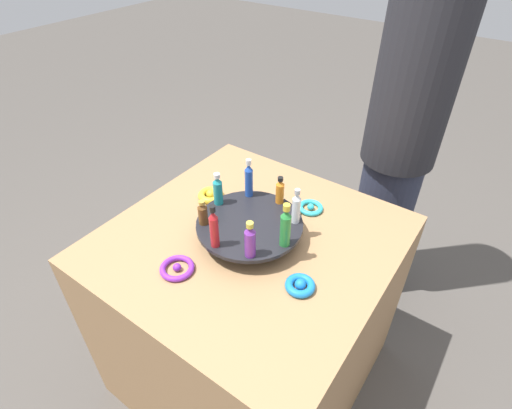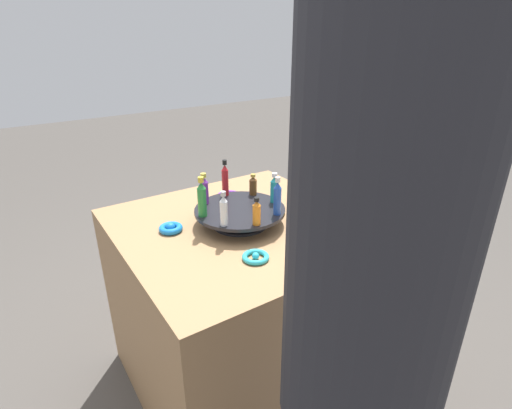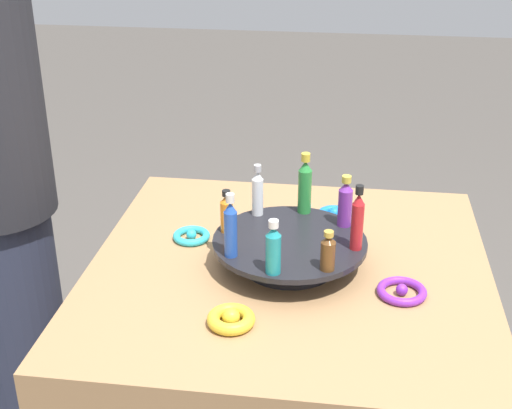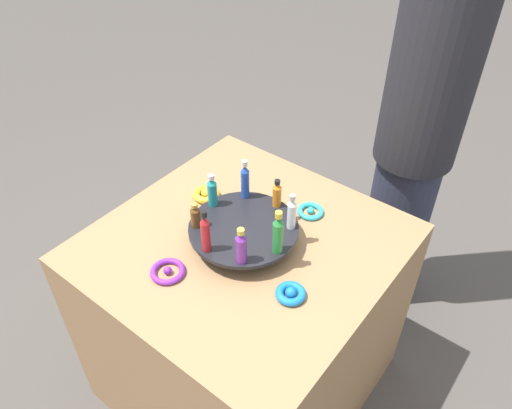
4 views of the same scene
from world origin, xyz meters
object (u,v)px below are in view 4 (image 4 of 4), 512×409
(bottle_green, at_px, (278,234))
(bottle_blue, at_px, (245,181))
(ribbon_bow_purple, at_px, (168,271))
(bottle_brown, at_px, (195,216))
(bottle_teal, at_px, (212,191))
(bottle_clear, at_px, (292,213))
(bottle_orange, at_px, (277,194))
(bottle_purple, at_px, (241,247))
(ribbon_bow_blue, at_px, (291,293))
(person_figure, at_px, (421,122))
(bottle_red, at_px, (206,233))
(ribbon_bow_gold, at_px, (206,194))
(display_stand, at_px, (244,232))
(ribbon_bow_teal, at_px, (310,211))

(bottle_green, distance_m, bottle_blue, 0.26)
(bottle_blue, height_order, ribbon_bow_purple, bottle_blue)
(bottle_green, distance_m, bottle_brown, 0.26)
(bottle_blue, distance_m, bottle_teal, 0.11)
(bottle_clear, bearing_deg, bottle_orange, 59.42)
(bottle_purple, bearing_deg, bottle_clear, -8.08)
(bottle_clear, bearing_deg, bottle_blue, 81.92)
(ribbon_bow_blue, bearing_deg, bottle_teal, 74.01)
(ribbon_bow_blue, relative_size, person_figure, 0.05)
(bottle_orange, height_order, bottle_red, bottle_red)
(bottle_red, xyz_separation_m, ribbon_bow_gold, (0.23, 0.22, -0.12))
(bottle_blue, bearing_deg, bottle_orange, -75.58)
(bottle_red, distance_m, person_figure, 0.93)
(ribbon_bow_gold, xyz_separation_m, ribbon_bow_purple, (-0.32, -0.15, -0.00))
(ribbon_bow_purple, bearing_deg, bottle_clear, -32.02)
(bottle_teal, height_order, person_figure, person_figure)
(ribbon_bow_purple, xyz_separation_m, person_figure, (1.00, -0.29, 0.13))
(bottle_clear, distance_m, ribbon_bow_gold, 0.36)
(bottle_green, distance_m, person_figure, 0.79)
(bottle_red, bearing_deg, ribbon_bow_blue, -78.54)
(display_stand, distance_m, bottle_purple, 0.16)
(display_stand, xyz_separation_m, bottle_orange, (0.14, -0.02, 0.07))
(ribbon_bow_blue, bearing_deg, bottle_clear, 35.54)
(ribbon_bow_purple, bearing_deg, ribbon_bow_blue, -65.41)
(display_stand, relative_size, ribbon_bow_blue, 3.93)
(bottle_orange, xyz_separation_m, ribbon_bow_gold, (-0.05, 0.26, -0.09))
(bottle_orange, bearing_deg, bottle_green, -143.08)
(bottle_green, bearing_deg, display_stand, 81.92)
(display_stand, bearing_deg, bottle_clear, -53.08)
(display_stand, height_order, bottle_blue, bottle_blue)
(bottle_red, height_order, ribbon_bow_gold, bottle_red)
(bottle_red, distance_m, ribbon_bow_gold, 0.33)
(bottle_orange, bearing_deg, bottle_purple, -165.58)
(bottle_orange, xyz_separation_m, person_figure, (0.63, -0.18, 0.03))
(bottle_brown, distance_m, ribbon_bow_purple, 0.18)
(bottle_red, bearing_deg, ribbon_bow_teal, -15.99)
(bottle_clear, relative_size, bottle_brown, 1.44)
(bottle_purple, bearing_deg, bottle_green, -30.58)
(bottle_teal, height_order, bottle_brown, bottle_teal)
(bottle_teal, bearing_deg, bottle_orange, -53.08)
(bottle_red, relative_size, ribbon_bow_purple, 1.42)
(bottle_clear, relative_size, ribbon_bow_purple, 1.20)
(display_stand, bearing_deg, person_figure, -14.80)
(bottle_orange, height_order, ribbon_bow_purple, bottle_orange)
(bottle_blue, distance_m, ribbon_bow_gold, 0.19)
(bottle_blue, relative_size, ribbon_bow_teal, 1.61)
(bottle_brown, xyz_separation_m, ribbon_bow_teal, (0.32, -0.20, -0.09))
(bottle_purple, xyz_separation_m, bottle_clear, (0.20, -0.03, 0.00))
(bottle_green, bearing_deg, ribbon_bow_teal, 11.46)
(bottle_green, relative_size, bottle_brown, 1.71)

